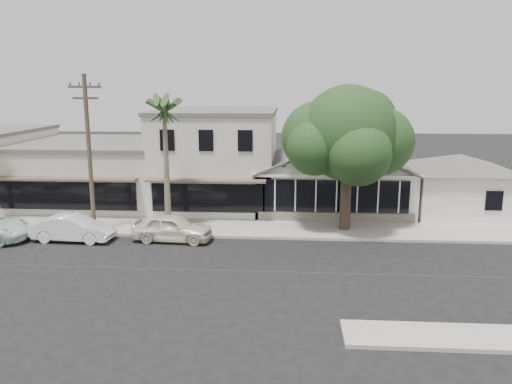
# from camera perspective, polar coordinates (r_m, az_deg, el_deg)

# --- Properties ---
(ground) EXTENTS (140.00, 140.00, 0.00)m
(ground) POSITION_cam_1_polar(r_m,az_deg,el_deg) (23.25, -1.59, -9.02)
(ground) COLOR black
(ground) RESTS_ON ground
(sidewalk_north) EXTENTS (90.00, 3.50, 0.15)m
(sidewalk_north) POSITION_cam_1_polar(r_m,az_deg,el_deg) (31.22, -15.18, -3.77)
(sidewalk_north) COLOR #9E9991
(sidewalk_north) RESTS_ON ground
(corner_shop) EXTENTS (10.40, 8.60, 5.10)m
(corner_shop) POSITION_cam_1_polar(r_m,az_deg,el_deg) (34.67, 8.64, 2.37)
(corner_shop) COLOR silver
(corner_shop) RESTS_ON ground
(side_cottage) EXTENTS (6.00, 6.00, 3.00)m
(side_cottage) POSITION_cam_1_polar(r_m,az_deg,el_deg) (35.57, 21.99, 0.04)
(side_cottage) COLOR silver
(side_cottage) RESTS_ON ground
(row_building_near) EXTENTS (8.00, 10.00, 6.50)m
(row_building_near) POSITION_cam_1_polar(r_m,az_deg,el_deg) (35.84, -4.34, 3.81)
(row_building_near) COLOR silver
(row_building_near) RESTS_ON ground
(row_building_midnear) EXTENTS (10.00, 10.00, 4.20)m
(row_building_midnear) POSITION_cam_1_polar(r_m,az_deg,el_deg) (38.35, -17.76, 2.07)
(row_building_midnear) COLOR beige
(row_building_midnear) RESTS_ON ground
(utility_pole) EXTENTS (1.80, 0.24, 9.00)m
(utility_pole) POSITION_cam_1_polar(r_m,az_deg,el_deg) (29.23, -18.53, 4.41)
(utility_pole) COLOR brown
(utility_pole) RESTS_ON ground
(car_0) EXTENTS (4.51, 2.08, 1.50)m
(car_0) POSITION_cam_1_polar(r_m,az_deg,el_deg) (27.75, -9.55, -4.04)
(car_0) COLOR silver
(car_0) RESTS_ON ground
(car_1) EXTENTS (4.46, 1.74, 1.45)m
(car_1) POSITION_cam_1_polar(r_m,az_deg,el_deg) (29.16, -20.17, -3.89)
(car_1) COLOR white
(car_1) RESTS_ON ground
(shade_tree) EXTENTS (7.63, 6.90, 8.47)m
(shade_tree) POSITION_cam_1_polar(r_m,az_deg,el_deg) (29.02, 10.27, 6.35)
(shade_tree) COLOR #4A3A2D
(shade_tree) RESTS_ON ground
(palm_east) EXTENTS (3.35, 3.35, 8.30)m
(palm_east) POSITION_cam_1_polar(r_m,az_deg,el_deg) (28.54, -10.45, 9.33)
(palm_east) COLOR #726651
(palm_east) RESTS_ON ground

